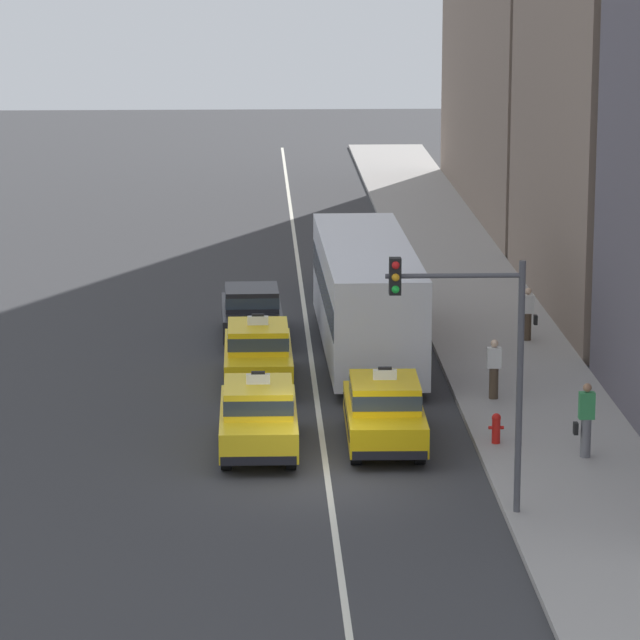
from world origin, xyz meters
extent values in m
plane|color=#353538|center=(0.00, 0.00, 0.00)|extent=(160.00, 160.00, 0.00)
cube|color=silver|center=(0.00, 20.00, 0.00)|extent=(0.14, 80.00, 0.01)
cube|color=#9E9993|center=(5.60, 15.00, 0.07)|extent=(4.00, 90.00, 0.15)
cylinder|color=black|center=(-2.27, 4.03, 0.32)|extent=(0.24, 0.64, 0.64)
cylinder|color=black|center=(-0.79, 4.02, 0.32)|extent=(0.24, 0.64, 0.64)
cylinder|color=black|center=(-2.28, 0.97, 0.32)|extent=(0.24, 0.64, 0.64)
cylinder|color=black|center=(-0.81, 0.96, 0.32)|extent=(0.24, 0.64, 0.64)
cube|color=yellow|center=(-1.54, 2.50, 0.67)|extent=(1.82, 4.51, 0.70)
cube|color=black|center=(-1.54, 2.50, 0.72)|extent=(1.84, 4.15, 0.10)
cube|color=yellow|center=(-1.54, 2.35, 1.34)|extent=(1.61, 2.11, 0.64)
cube|color=#2D3842|center=(-1.54, 2.35, 1.34)|extent=(1.63, 2.13, 0.35)
cube|color=white|center=(-1.54, 2.35, 1.78)|extent=(0.56, 0.12, 0.24)
cube|color=black|center=(-1.54, 2.35, 1.93)|extent=(0.32, 0.11, 0.06)
cube|color=black|center=(-1.53, 4.71, 0.42)|extent=(1.71, 0.15, 0.20)
cube|color=black|center=(-1.55, 0.29, 0.42)|extent=(1.71, 0.15, 0.20)
cylinder|color=black|center=(-2.27, 10.34, 0.32)|extent=(0.24, 0.64, 0.64)
cylinder|color=black|center=(-0.79, 10.35, 0.32)|extent=(0.24, 0.64, 0.64)
cylinder|color=black|center=(-2.25, 7.28, 0.32)|extent=(0.24, 0.64, 0.64)
cylinder|color=black|center=(-0.77, 7.29, 0.32)|extent=(0.24, 0.64, 0.64)
cube|color=yellow|center=(-1.52, 8.82, 0.67)|extent=(1.83, 4.51, 0.70)
cube|color=black|center=(-1.52, 8.82, 0.72)|extent=(1.84, 4.15, 0.10)
cube|color=yellow|center=(-1.52, 8.67, 1.34)|extent=(1.61, 2.11, 0.64)
cube|color=#2D3842|center=(-1.52, 8.67, 1.34)|extent=(1.63, 2.13, 0.35)
cube|color=white|center=(-1.52, 8.67, 1.78)|extent=(0.56, 0.12, 0.24)
cube|color=black|center=(-1.52, 8.67, 1.93)|extent=(0.32, 0.11, 0.06)
cube|color=black|center=(-1.53, 11.03, 0.42)|extent=(1.71, 0.15, 0.20)
cube|color=black|center=(-1.51, 6.61, 0.42)|extent=(1.71, 0.15, 0.20)
cylinder|color=black|center=(-2.44, 15.59, 0.32)|extent=(0.25, 0.65, 0.64)
cylinder|color=black|center=(-1.00, 15.62, 0.32)|extent=(0.25, 0.65, 0.64)
cylinder|color=black|center=(-2.37, 12.75, 0.32)|extent=(0.25, 0.65, 0.64)
cylinder|color=black|center=(-0.93, 12.79, 0.32)|extent=(0.25, 0.65, 0.64)
cube|color=black|center=(-1.68, 14.19, 0.65)|extent=(1.86, 4.34, 0.66)
cube|color=black|center=(-1.68, 14.09, 1.28)|extent=(1.60, 1.94, 0.60)
cube|color=#2D3842|center=(-1.68, 14.09, 1.28)|extent=(1.62, 1.96, 0.33)
cylinder|color=black|center=(0.74, 4.35, 0.32)|extent=(0.25, 0.64, 0.64)
cylinder|color=black|center=(2.22, 4.33, 0.32)|extent=(0.25, 0.64, 0.64)
cylinder|color=black|center=(0.70, 1.29, 0.32)|extent=(0.25, 0.64, 0.64)
cylinder|color=black|center=(2.17, 1.27, 0.32)|extent=(0.25, 0.64, 0.64)
cube|color=yellow|center=(1.46, 2.81, 0.67)|extent=(1.86, 4.53, 0.70)
cube|color=black|center=(1.46, 2.81, 0.72)|extent=(1.88, 4.17, 0.10)
cube|color=yellow|center=(1.45, 2.66, 1.34)|extent=(1.63, 2.12, 0.64)
cube|color=#2D3842|center=(1.45, 2.66, 1.34)|extent=(1.65, 2.14, 0.35)
cube|color=white|center=(1.45, 2.66, 1.78)|extent=(0.56, 0.13, 0.24)
cube|color=black|center=(1.45, 2.66, 1.93)|extent=(0.32, 0.11, 0.06)
cube|color=black|center=(1.49, 5.02, 0.42)|extent=(1.71, 0.16, 0.20)
cube|color=black|center=(1.42, 0.60, 0.42)|extent=(1.71, 0.16, 0.20)
cylinder|color=black|center=(0.55, 15.37, 0.32)|extent=(0.25, 0.64, 0.64)
cylinder|color=black|center=(2.55, 15.40, 0.32)|extent=(0.25, 0.64, 0.64)
cylinder|color=black|center=(0.65, 8.65, 0.32)|extent=(0.25, 0.64, 0.64)
cylinder|color=black|center=(2.65, 8.68, 0.32)|extent=(0.25, 0.64, 0.64)
cube|color=silver|center=(1.60, 12.03, 1.77)|extent=(2.66, 11.23, 2.90)
cube|color=#2D3842|center=(1.60, 12.03, 2.02)|extent=(2.67, 10.79, 0.84)
cube|color=black|center=(1.52, 17.58, 2.97)|extent=(2.13, 0.11, 0.36)
cylinder|color=black|center=(0.76, 22.03, 0.32)|extent=(0.25, 0.64, 0.64)
cylinder|color=black|center=(2.20, 22.06, 0.32)|extent=(0.25, 0.64, 0.64)
cylinder|color=black|center=(0.81, 19.20, 0.32)|extent=(0.25, 0.64, 0.64)
cylinder|color=black|center=(2.25, 19.22, 0.32)|extent=(0.25, 0.64, 0.64)
cube|color=black|center=(1.51, 20.63, 0.65)|extent=(1.83, 4.33, 0.66)
cube|color=black|center=(1.51, 20.53, 1.28)|extent=(1.59, 1.92, 0.60)
cube|color=#2D3842|center=(1.51, 20.53, 1.28)|extent=(1.61, 1.94, 0.33)
cylinder|color=#473828|center=(6.40, 13.07, 0.55)|extent=(0.24, 0.24, 0.81)
cube|color=silver|center=(6.40, 13.07, 1.23)|extent=(0.36, 0.22, 0.55)
sphere|color=beige|center=(6.40, 13.07, 1.61)|extent=(0.20, 0.20, 0.20)
cube|color=black|center=(6.64, 13.07, 0.75)|extent=(0.10, 0.20, 0.28)
cylinder|color=#473828|center=(4.55, 6.47, 0.56)|extent=(0.24, 0.24, 0.82)
cube|color=silver|center=(4.55, 6.47, 1.24)|extent=(0.36, 0.22, 0.53)
sphere|color=beige|center=(4.55, 6.47, 1.61)|extent=(0.20, 0.20, 0.20)
cylinder|color=slate|center=(5.99, 1.18, 0.61)|extent=(0.24, 0.24, 0.91)
cube|color=#338C4C|center=(5.99, 1.18, 1.38)|extent=(0.36, 0.22, 0.63)
sphere|color=#9E7051|center=(5.99, 1.18, 1.80)|extent=(0.20, 0.20, 0.20)
cube|color=black|center=(5.75, 1.18, 0.83)|extent=(0.10, 0.20, 0.28)
cylinder|color=red|center=(4.08, 2.38, 0.45)|extent=(0.20, 0.20, 0.60)
sphere|color=red|center=(4.08, 2.38, 0.77)|extent=(0.22, 0.22, 0.22)
cylinder|color=red|center=(3.95, 2.38, 0.53)|extent=(0.10, 0.08, 0.08)
cylinder|color=red|center=(4.21, 2.38, 0.53)|extent=(0.10, 0.08, 0.08)
cylinder|color=#47474C|center=(3.85, -2.71, 2.75)|extent=(0.14, 0.14, 5.50)
cylinder|color=#47474C|center=(2.45, -2.71, 5.20)|extent=(2.80, 0.10, 0.10)
cube|color=black|center=(1.25, -2.71, 5.20)|extent=(0.24, 0.24, 0.76)
sphere|color=red|center=(1.25, -2.84, 5.45)|extent=(0.16, 0.16, 0.16)
sphere|color=orange|center=(1.25, -2.84, 5.20)|extent=(0.16, 0.16, 0.16)
sphere|color=green|center=(1.25, -2.84, 4.95)|extent=(0.16, 0.16, 0.16)
camera|label=1|loc=(-1.64, -39.27, 12.40)|focal=103.23mm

